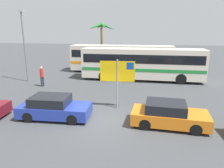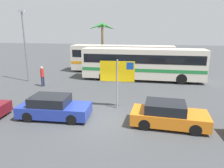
# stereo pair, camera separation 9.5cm
# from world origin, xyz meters

# --- Properties ---
(ground) EXTENTS (120.00, 120.00, 0.00)m
(ground) POSITION_xyz_m (0.00, 0.00, 0.00)
(ground) COLOR #424447
(bus_front_coach) EXTENTS (11.92, 2.45, 3.17)m
(bus_front_coach) POSITION_xyz_m (2.07, 10.30, 1.78)
(bus_front_coach) COLOR silver
(bus_front_coach) RESTS_ON ground
(bus_rear_coach) EXTENTS (11.92, 2.45, 3.17)m
(bus_rear_coach) POSITION_xyz_m (-0.48, 13.86, 1.78)
(bus_rear_coach) COLOR silver
(bus_rear_coach) RESTS_ON ground
(ferry_sign) EXTENTS (2.20, 0.16, 3.20)m
(ferry_sign) POSITION_xyz_m (0.83, 2.15, 2.33)
(ferry_sign) COLOR gray
(ferry_sign) RESTS_ON ground
(car_orange) EXTENTS (4.06, 1.95, 1.32)m
(car_orange) POSITION_xyz_m (3.86, 0.01, 0.63)
(car_orange) COLOR orange
(car_orange) RESTS_ON ground
(car_blue) EXTENTS (4.15, 1.94, 1.32)m
(car_blue) POSITION_xyz_m (-2.61, -0.05, 0.64)
(car_blue) COLOR #23389E
(car_blue) RESTS_ON ground
(pedestrian_crossing_lot) EXTENTS (0.32, 0.32, 1.81)m
(pedestrian_crossing_lot) POSITION_xyz_m (-6.68, 6.26, 1.08)
(pedestrian_crossing_lot) COLOR #1E2347
(pedestrian_crossing_lot) RESTS_ON ground
(lamp_post_left_side) EXTENTS (0.56, 0.20, 6.73)m
(lamp_post_left_side) POSITION_xyz_m (-9.01, 7.72, 3.69)
(lamp_post_left_side) COLOR slate
(lamp_post_left_side) RESTS_ON ground
(palm_tree_seaside) EXTENTS (3.81, 3.49, 5.88)m
(palm_tree_seaside) POSITION_xyz_m (-3.73, 17.75, 4.84)
(palm_tree_seaside) COLOR brown
(palm_tree_seaside) RESTS_ON ground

